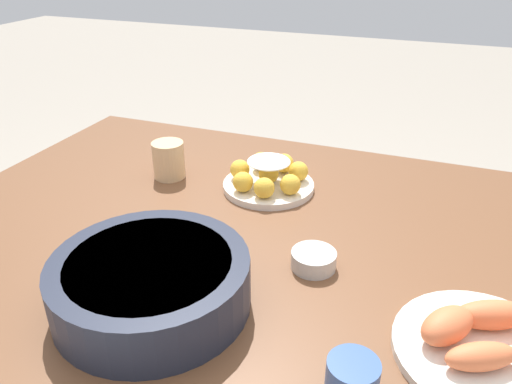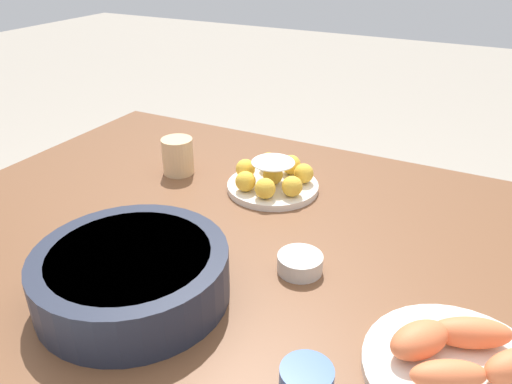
{
  "view_description": "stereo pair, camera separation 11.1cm",
  "coord_description": "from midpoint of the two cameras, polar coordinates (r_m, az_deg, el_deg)",
  "views": [
    {
      "loc": [
        -0.35,
        0.82,
        1.26
      ],
      "look_at": [
        0.01,
        -0.1,
        0.74
      ],
      "focal_mm": 35.0,
      "sensor_mm": 36.0,
      "label": 1
    },
    {
      "loc": [
        -0.45,
        0.77,
        1.26
      ],
      "look_at": [
        0.01,
        -0.1,
        0.74
      ],
      "focal_mm": 35.0,
      "sensor_mm": 36.0,
      "label": 2
    }
  ],
  "objects": [
    {
      "name": "cake_plate",
      "position": [
        1.19,
        -1.2,
        1.57
      ],
      "size": [
        0.22,
        0.22,
        0.08
      ],
      "color": "silver",
      "rests_on": "dining_table"
    },
    {
      "name": "cup_far",
      "position": [
        0.69,
        6.08,
        -21.17
      ],
      "size": [
        0.07,
        0.07,
        0.07
      ],
      "color": "#38568E",
      "rests_on": "dining_table"
    },
    {
      "name": "cup_near",
      "position": [
        1.28,
        -12.42,
        3.55
      ],
      "size": [
        0.08,
        0.08,
        0.09
      ],
      "color": "#DBB27F",
      "rests_on": "dining_table"
    },
    {
      "name": "dining_table",
      "position": [
        1.09,
        -4.52,
        -7.94
      ],
      "size": [
        1.38,
        1.02,
        0.7
      ],
      "color": "brown",
      "rests_on": "ground_plane"
    },
    {
      "name": "seafood_platter",
      "position": [
        0.81,
        21.3,
        -15.92
      ],
      "size": [
        0.27,
        0.27,
        0.06
      ],
      "color": "silver",
      "rests_on": "dining_table"
    },
    {
      "name": "sauce_bowl",
      "position": [
        0.93,
        3.19,
        -7.79
      ],
      "size": [
        0.08,
        0.08,
        0.03
      ],
      "color": "beige",
      "rests_on": "dining_table"
    },
    {
      "name": "serving_bowl",
      "position": [
        0.86,
        -15.63,
        -9.93
      ],
      "size": [
        0.33,
        0.33,
        0.09
      ],
      "color": "#232838",
      "rests_on": "dining_table"
    }
  ]
}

